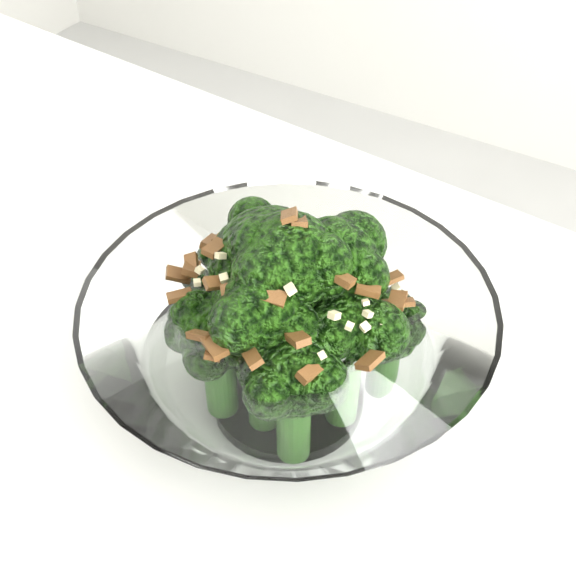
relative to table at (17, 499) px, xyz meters
The scene contains 2 objects.
table is the anchor object (origin of this frame).
broccoli_dish 0.22m from the table, 40.49° to the left, with size 0.24×0.24×0.15m.
Camera 1 is at (0.19, -0.07, 1.14)m, focal length 50.00 mm.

